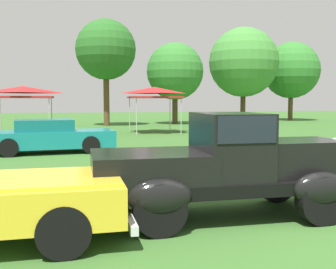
{
  "coord_description": "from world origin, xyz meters",
  "views": [
    {
      "loc": [
        -2.98,
        -5.64,
        1.9
      ],
      "look_at": [
        -0.78,
        3.25,
        1.12
      ],
      "focal_mm": 42.81,
      "sensor_mm": 36.0,
      "label": 1
    }
  ],
  "objects_px": {
    "show_car_teal": "(49,136)",
    "canopy_tent_left_field": "(23,91)",
    "canopy_tent_center_field": "(154,92)",
    "feature_pickup_truck": "(225,164)"
  },
  "relations": [
    {
      "from": "show_car_teal",
      "to": "canopy_tent_left_field",
      "type": "xyz_separation_m",
      "value": [
        -1.73,
        8.45,
        1.82
      ]
    },
    {
      "from": "feature_pickup_truck",
      "to": "show_car_teal",
      "type": "relative_size",
      "value": 0.92
    },
    {
      "from": "show_car_teal",
      "to": "canopy_tent_center_field",
      "type": "distance_m",
      "value": 9.94
    },
    {
      "from": "feature_pickup_truck",
      "to": "show_car_teal",
      "type": "bearing_deg",
      "value": 109.23
    },
    {
      "from": "canopy_tent_left_field",
      "to": "canopy_tent_center_field",
      "type": "relative_size",
      "value": 1.13
    },
    {
      "from": "canopy_tent_center_field",
      "to": "canopy_tent_left_field",
      "type": "bearing_deg",
      "value": 176.44
    },
    {
      "from": "canopy_tent_center_field",
      "to": "show_car_teal",
      "type": "bearing_deg",
      "value": -125.12
    },
    {
      "from": "show_car_teal",
      "to": "canopy_tent_left_field",
      "type": "bearing_deg",
      "value": 101.56
    },
    {
      "from": "show_car_teal",
      "to": "canopy_tent_center_field",
      "type": "relative_size",
      "value": 1.65
    },
    {
      "from": "show_car_teal",
      "to": "canopy_tent_left_field",
      "type": "height_order",
      "value": "canopy_tent_left_field"
    }
  ]
}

